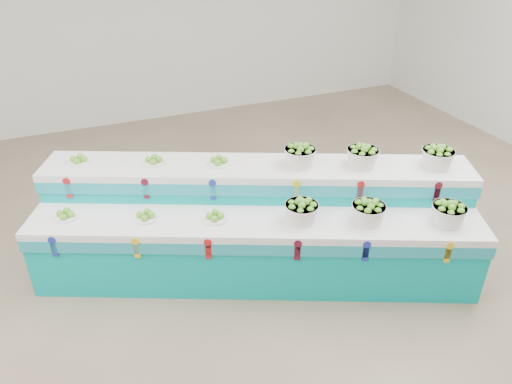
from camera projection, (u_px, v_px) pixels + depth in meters
ground at (258, 310)px, 4.42m from camera, size 10.00×10.00×0.00m
display_stand at (256, 224)px, 4.72m from camera, size 4.26×2.66×1.02m
plate_lower_left at (65, 214)px, 4.41m from camera, size 0.28×0.28×0.09m
plate_lower_mid at (146, 215)px, 4.39m from camera, size 0.28×0.28×0.09m
plate_lower_right at (215, 216)px, 4.38m from camera, size 0.28×0.28×0.09m
basket_lower_left at (302, 211)px, 4.33m from camera, size 0.40×0.40×0.22m
basket_lower_mid at (368, 212)px, 4.32m from camera, size 0.40×0.40×0.22m
basket_lower_right at (449, 213)px, 4.30m from camera, size 0.40×0.40×0.22m
plate_upper_left at (79, 159)px, 4.70m from camera, size 0.28×0.28×0.09m
plate_upper_mid at (154, 160)px, 4.69m from camera, size 0.28×0.28×0.09m
plate_upper_right at (219, 161)px, 4.67m from camera, size 0.28×0.28×0.09m
basket_upper_left at (300, 155)px, 4.62m from camera, size 0.40×0.40×0.22m
basket_upper_mid at (362, 156)px, 4.61m from camera, size 0.40×0.40×0.22m
basket_upper_right at (437, 157)px, 4.60m from camera, size 0.40×0.40×0.22m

